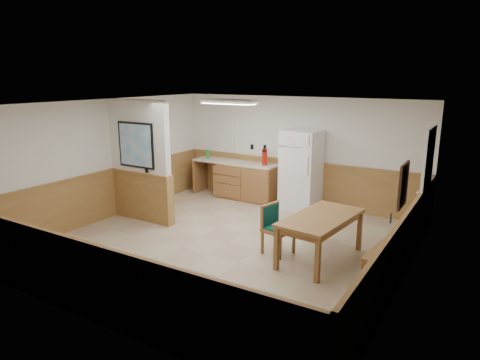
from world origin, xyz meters
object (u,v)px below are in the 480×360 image
Objects in this scene: refrigerator at (301,170)px; dining_chair at (274,225)px; dining_bench at (388,252)px; fire_extinguisher at (265,156)px; soap_bottle at (208,154)px; dining_table at (321,222)px.

refrigerator reaches higher than dining_chair.
refrigerator reaches higher than dining_bench.
refrigerator is 1.21× the size of dining_bench.
dining_bench is 3.03× the size of fire_extinguisher.
dining_bench is 4.22m from fire_extinguisher.
refrigerator is 2.11× the size of dining_chair.
dining_chair is 4.12m from soap_bottle.
fire_extinguisher is (-0.94, 0.03, 0.22)m from refrigerator.
fire_extinguisher is at bearing 140.18° from dining_table.
dining_table is at bearing -34.70° from fire_extinguisher.
fire_extinguisher is at bearing -178.99° from refrigerator.
soap_bottle is at bearing -177.46° from refrigerator.
soap_bottle is (-5.04, 2.35, 0.68)m from dining_bench.
refrigerator is 1.03× the size of dining_table.
refrigerator reaches higher than fire_extinguisher.
dining_bench is 5.60m from soap_bottle.
dining_table is 2.05× the size of dining_chair.
dining_bench is 6.05× the size of soap_bottle.
dining_chair is (0.62, -2.54, -0.40)m from refrigerator.
dining_bench is 1.87m from dining_chair.
dining_bench is at bearing -40.53° from refrigerator.
soap_bottle is at bearing -167.91° from fire_extinguisher.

